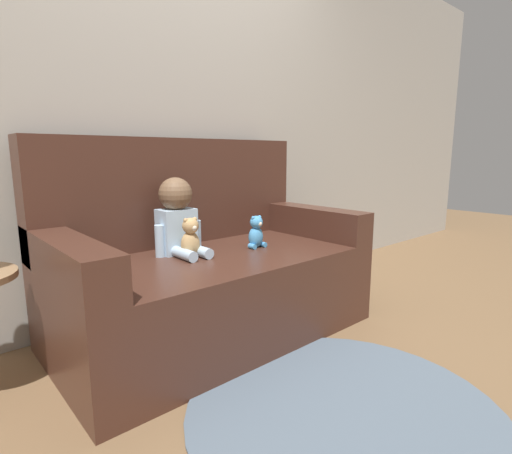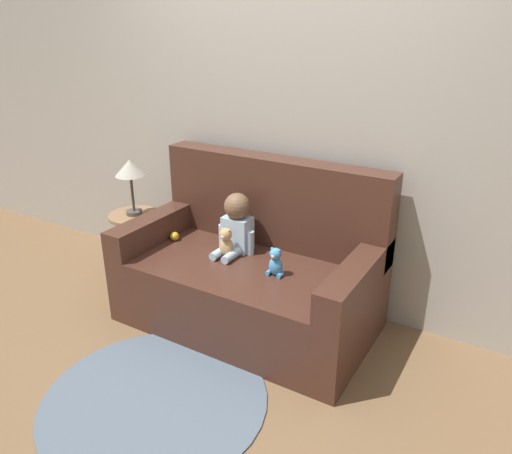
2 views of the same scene
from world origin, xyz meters
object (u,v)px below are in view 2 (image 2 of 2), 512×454
at_px(teddy_bear_brown, 226,244).
at_px(person_baby, 236,224).
at_px(plush_toy_side, 276,263).
at_px(couch, 252,271).
at_px(toy_ball, 175,236).
at_px(side_table, 132,193).

bearing_deg(teddy_bear_brown, person_baby, 89.64).
xyz_separation_m(teddy_bear_brown, plush_toy_side, (0.39, -0.05, -0.01)).
xyz_separation_m(person_baby, plush_toy_side, (0.39, -0.17, -0.10)).
bearing_deg(person_baby, couch, -15.20).
distance_m(couch, person_baby, 0.33).
bearing_deg(toy_ball, teddy_bear_brown, -4.17).
distance_m(toy_ball, side_table, 0.52).
bearing_deg(person_baby, toy_ball, -169.23).
bearing_deg(plush_toy_side, toy_ball, 174.22).
height_order(couch, teddy_bear_brown, couch).
bearing_deg(toy_ball, couch, 4.50).
distance_m(couch, plush_toy_side, 0.33).
height_order(toy_ball, side_table, side_table).
bearing_deg(couch, side_table, 176.81).
bearing_deg(toy_ball, side_table, 167.18).
relative_size(couch, plush_toy_side, 9.01).
height_order(person_baby, plush_toy_side, person_baby).
height_order(person_baby, toy_ball, person_baby).
relative_size(couch, side_table, 1.72).
xyz_separation_m(couch, toy_ball, (-0.60, -0.05, 0.13)).
bearing_deg(plush_toy_side, couch, 151.27).
height_order(plush_toy_side, side_table, side_table).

